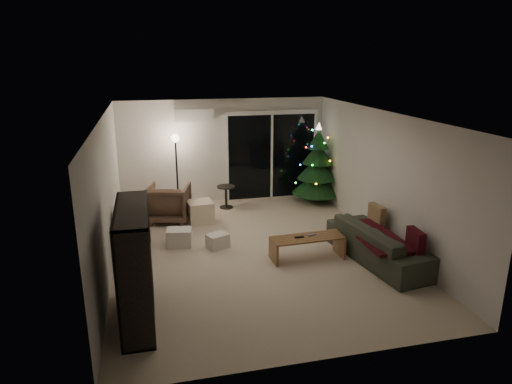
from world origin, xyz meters
TOP-DOWN VIEW (x-y plane):
  - room at (0.46, 1.49)m, footprint 6.50×7.51m
  - bookshelf at (-2.25, -1.81)m, footprint 0.82×1.64m
  - media_cabinet at (-2.25, 0.39)m, footprint 0.79×1.23m
  - stereo at (-2.25, 0.39)m, footprint 0.37×0.43m
  - armchair at (-1.43, 2.04)m, footprint 1.06×1.08m
  - ottoman at (-0.79, 1.79)m, footprint 0.57×0.57m
  - cardboard_box_a at (-1.33, 0.59)m, footprint 0.51×0.42m
  - cardboard_box_b at (-0.63, 0.33)m, footprint 0.47×0.42m
  - side_table at (-0.07, 2.64)m, footprint 0.53×0.53m
  - floor_lamp at (-1.18, 2.79)m, footprint 0.27×0.27m
  - sofa at (2.05, -0.89)m, footprint 1.18×2.31m
  - sofa_throw at (1.95, -0.89)m, footprint 0.69×1.59m
  - cushion_a at (2.30, -0.24)m, footprint 0.16×0.43m
  - cushion_b at (2.30, -1.54)m, footprint 0.16×0.43m
  - coffee_table at (0.84, -0.51)m, footprint 1.31×0.51m
  - remote_a at (0.69, -0.51)m, footprint 0.16×0.05m
  - remote_b at (0.94, -0.46)m, footprint 0.16×0.09m
  - christmas_tree at (2.18, 2.58)m, footprint 1.61×1.61m

SIDE VIEW (x-z plane):
  - cardboard_box_b at x=-0.63m, z-range 0.00..0.27m
  - cardboard_box_a at x=-1.33m, z-range 0.00..0.33m
  - coffee_table at x=0.84m, z-range 0.00..0.41m
  - ottoman at x=-0.79m, z-range 0.00..0.47m
  - side_table at x=-0.07m, z-range 0.00..0.53m
  - sofa at x=2.05m, z-range 0.00..0.65m
  - media_cabinet at x=-2.25m, z-range 0.00..0.72m
  - armchair at x=-1.43m, z-range 0.00..0.81m
  - remote_a at x=0.69m, z-range 0.41..0.43m
  - remote_b at x=0.94m, z-range 0.41..0.43m
  - sofa_throw at x=1.95m, z-range 0.44..0.49m
  - cushion_a at x=2.30m, z-range 0.37..0.80m
  - cushion_b at x=2.30m, z-range 0.37..0.80m
  - bookshelf at x=-2.25m, z-range 0.00..1.59m
  - stereo at x=-2.25m, z-range 0.72..0.87m
  - floor_lamp at x=-1.18m, z-range 0.00..1.72m
  - christmas_tree at x=2.18m, z-range 0.00..1.96m
  - room at x=0.46m, z-range -0.28..2.32m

